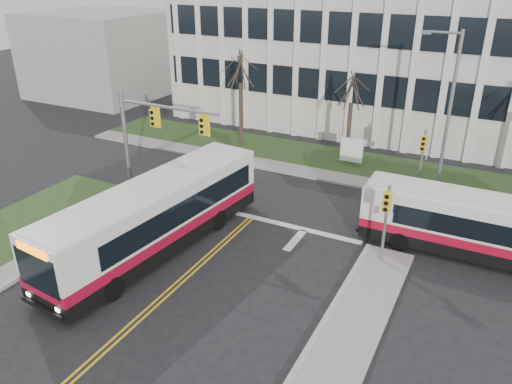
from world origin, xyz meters
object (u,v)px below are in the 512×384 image
(streetlight, at_px, (447,105))
(directory_sign, at_px, (352,150))
(newspaper_box_blue, at_px, (26,246))
(bus_main, at_px, (156,218))
(bus_cross, at_px, (482,229))

(streetlight, height_order, directory_sign, streetlight)
(streetlight, distance_m, newspaper_box_blue, 22.91)
(streetlight, relative_size, bus_main, 0.75)
(directory_sign, bearing_deg, bus_cross, -43.10)
(streetlight, xyz_separation_m, bus_cross, (3.02, -6.70, -3.77))
(directory_sign, bearing_deg, bus_main, -109.41)
(directory_sign, relative_size, newspaper_box_blue, 2.11)
(streetlight, distance_m, directory_sign, 6.96)
(streetlight, relative_size, directory_sign, 4.60)
(bus_main, distance_m, newspaper_box_blue, 6.16)
(directory_sign, height_order, newspaper_box_blue, directory_sign)
(directory_sign, xyz_separation_m, bus_cross, (8.55, -8.00, 0.25))
(streetlight, relative_size, newspaper_box_blue, 9.68)
(streetlight, bearing_deg, bus_cross, -65.74)
(directory_sign, distance_m, newspaper_box_blue, 20.11)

